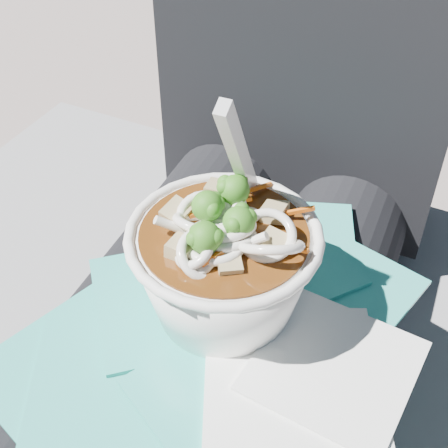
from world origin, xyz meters
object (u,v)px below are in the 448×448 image
at_px(stone_ledge, 255,386).
at_px(udon_bowl, 224,261).
at_px(lap, 212,340).
at_px(person_body, 246,260).
at_px(plastic_bag, 220,325).

height_order(stone_ledge, udon_bowl, udon_bowl).
distance_m(lap, person_body, 0.10).
xyz_separation_m(stone_ledge, udon_bowl, (0.02, -0.17, 0.43)).
bearing_deg(stone_ledge, person_body, -90.00).
bearing_deg(plastic_bag, lap, 124.13).
bearing_deg(stone_ledge, plastic_bag, -82.35).
bearing_deg(lap, plastic_bag, -55.87).
xyz_separation_m(lap, plastic_bag, (0.03, -0.04, 0.08)).
relative_size(lap, plastic_bag, 1.18).
bearing_deg(lap, udon_bowl, -44.67).
xyz_separation_m(lap, udon_bowl, (0.02, -0.02, 0.14)).
relative_size(lap, person_body, 0.49).
distance_m(lap, udon_bowl, 0.15).
height_order(person_body, udon_bowl, person_body).
bearing_deg(lap, stone_ledge, 90.00).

